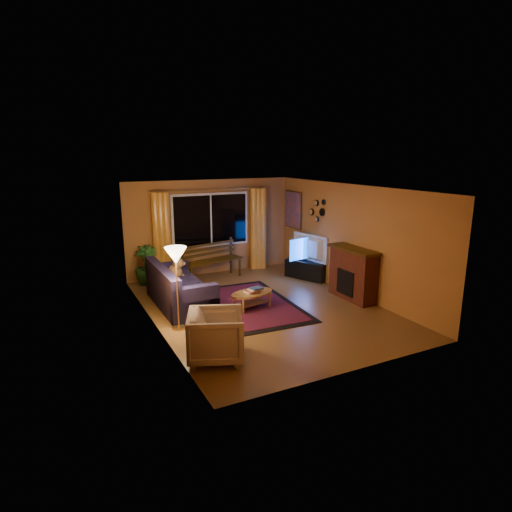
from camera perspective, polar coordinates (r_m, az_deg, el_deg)
name	(u,v)px	position (r m, az deg, el deg)	size (l,w,h in m)	color
floor	(262,308)	(9.09, 0.85, -6.91)	(4.50, 6.00, 0.02)	brown
ceiling	(263,187)	(8.54, 0.91, 9.14)	(4.50, 6.00, 0.02)	white
wall_back	(210,227)	(11.43, -6.11, 3.84)	(4.50, 0.02, 2.50)	#B77538
wall_left	(152,262)	(7.97, -13.70, -0.77)	(0.02, 6.00, 2.50)	#B77538
wall_right	(351,240)	(9.95, 12.52, 2.13)	(0.02, 6.00, 2.50)	#B77538
window	(211,220)	(11.34, -6.02, 4.78)	(2.00, 0.02, 1.30)	black
curtain_rod	(211,190)	(11.20, -6.04, 8.80)	(0.03, 0.03, 3.20)	#BF8C3F
curtain_left	(162,237)	(10.94, -12.49, 2.46)	(0.36, 0.36, 2.24)	orange
curtain_right	(258,229)	(11.87, 0.25, 3.64)	(0.36, 0.36, 2.24)	orange
bench	(212,270)	(11.01, -5.83, -1.89)	(1.65, 0.48, 0.49)	#372305
potted_plant	(146,265)	(10.86, -14.41, -1.18)	(0.54, 0.54, 0.97)	#235B1E
sofa	(180,286)	(9.19, -10.12, -3.90)	(0.94, 2.19, 0.89)	#191433
dog	(175,269)	(9.59, -10.74, -1.70)	(0.32, 0.45, 0.49)	#A07146
armchair	(216,333)	(6.79, -5.32, -10.24)	(0.85, 0.79, 0.87)	beige
floor_lamp	(177,289)	(7.90, -10.46, -4.30)	(0.26, 0.26, 1.55)	#BF8C3F
rug	(248,304)	(9.22, -1.05, -6.47)	(1.87, 2.96, 0.02)	maroon
coffee_table	(252,300)	(8.96, -0.54, -5.93)	(0.97, 0.97, 0.35)	#AA763C
tv_console	(306,270)	(11.12, 6.73, -1.83)	(0.37, 1.12, 0.47)	black
television	(307,248)	(10.98, 6.81, 1.06)	(1.18, 0.16, 0.68)	black
fireplace	(353,275)	(9.68, 12.82, -2.47)	(0.40, 1.20, 1.10)	maroon
mirror_cluster	(317,209)	(10.86, 8.14, 6.20)	(0.06, 0.60, 0.56)	black
painting	(293,210)	(11.84, 4.98, 6.16)	(0.04, 0.76, 0.96)	#CC5227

